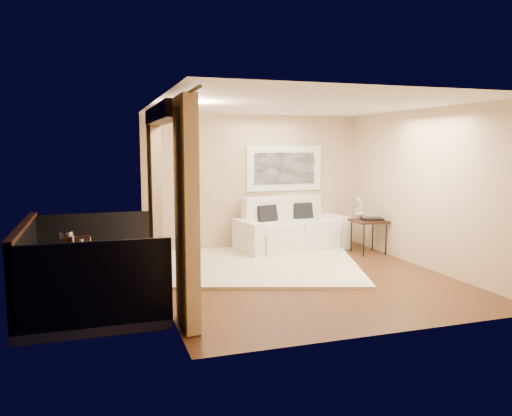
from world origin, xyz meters
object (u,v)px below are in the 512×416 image
side_table (369,223)px  balcony_chair_far (76,263)px  sofa (290,231)px  balcony_chair_near (117,273)px  orchid (359,207)px  ice_bucket (66,239)px  bistro_table (75,253)px

side_table → balcony_chair_far: balcony_chair_far is taller
sofa → balcony_chair_near: size_ratio=2.55×
side_table → orchid: orchid is taller
side_table → ice_bucket: ice_bucket is taller
bistro_table → balcony_chair_far: (0.00, -0.03, -0.13)m
side_table → orchid: (-0.12, 0.17, 0.29)m
ice_bucket → balcony_chair_near: bearing=-57.2°
side_table → bistro_table: bearing=-166.3°
sofa → bistro_table: size_ratio=3.15×
side_table → ice_bucket: (-5.41, -1.22, 0.22)m
orchid → bistro_table: orchid is taller
sofa → ice_bucket: 4.61m
balcony_chair_near → ice_bucket: bearing=107.9°
balcony_chair_near → ice_bucket: size_ratio=4.59×
sofa → side_table: size_ratio=3.58×
balcony_chair_near → ice_bucket: 1.18m
sofa → bistro_table: sofa is taller
bistro_table → balcony_chair_far: 0.14m
side_table → orchid: size_ratio=1.41×
bistro_table → balcony_chair_near: size_ratio=0.81×
bistro_table → balcony_chair_near: 1.03m
side_table → balcony_chair_near: 5.27m
bistro_table → balcony_chair_far: balcony_chair_far is taller
sofa → side_table: (1.31, -0.83, 0.22)m
sofa → bistro_table: (-4.00, -2.12, 0.26)m
side_table → balcony_chair_far: 5.47m
bistro_table → balcony_chair_far: size_ratio=0.85×
balcony_chair_far → side_table: bearing=-178.2°
orchid → ice_bucket: size_ratio=2.32×
balcony_chair_near → ice_bucket: balcony_chair_near is taller
balcony_chair_far → ice_bucket: 0.35m
balcony_chair_far → sofa: bearing=-163.9°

